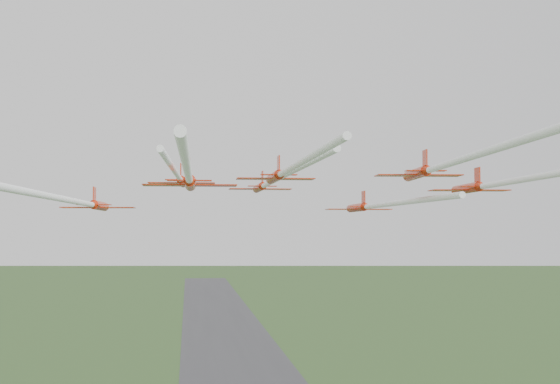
{
  "coord_description": "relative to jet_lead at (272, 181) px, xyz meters",
  "views": [
    {
      "loc": [
        -16.63,
        -95.72,
        45.24
      ],
      "look_at": [
        -5.69,
        -3.36,
        49.85
      ],
      "focal_mm": 50.0,
      "sensor_mm": 36.0,
      "label": 1
    }
  ],
  "objects": [
    {
      "name": "runway",
      "position": [
        6.41,
        201.58,
        -51.23
      ],
      "size": [
        38.0,
        900.0,
        0.04
      ],
      "primitive_type": "cube",
      "color": "#37373A",
      "rests_on": "ground"
    },
    {
      "name": "jet_row3_right",
      "position": [
        21.0,
        -23.73,
        -1.21
      ],
      "size": [
        9.08,
        62.88,
        2.7
      ],
      "rotation": [
        0.0,
        0.0,
        -0.05
      ],
      "color": "red"
    },
    {
      "name": "jet_row4_left",
      "position": [
        -10.17,
        -28.99,
        -1.52
      ],
      "size": [
        8.85,
        45.64,
        2.65
      ],
      "rotation": [
        0.0,
        0.0,
        -0.01
      ],
      "color": "red"
    },
    {
      "name": "jet_lead",
      "position": [
        0.0,
        0.0,
        0.0
      ],
      "size": [
        8.7,
        59.57,
        2.61
      ],
      "rotation": [
        0.0,
        0.0,
        0.01
      ],
      "color": "red"
    },
    {
      "name": "jet_row3_left",
      "position": [
        -20.46,
        -22.26,
        -3.35
      ],
      "size": [
        7.93,
        56.02,
        2.36
      ],
      "rotation": [
        0.0,
        0.0,
        -0.05
      ],
      "color": "red"
    },
    {
      "name": "jet_row3_mid",
      "position": [
        -0.51,
        -16.75,
        -0.04
      ],
      "size": [
        8.67,
        45.05,
        2.61
      ],
      "rotation": [
        0.0,
        0.0,
        0.01
      ],
      "color": "red"
    },
    {
      "name": "jet_row2_left",
      "position": [
        -11.31,
        -6.03,
        0.09
      ],
      "size": [
        8.33,
        45.7,
        2.48
      ],
      "rotation": [
        0.0,
        0.0,
        -0.03
      ],
      "color": "red"
    },
    {
      "name": "jet_row2_right",
      "position": [
        11.78,
        -3.83,
        -3.07
      ],
      "size": [
        8.4,
        43.61,
        2.52
      ],
      "rotation": [
        0.0,
        0.0,
        0.01
      ],
      "color": "red"
    },
    {
      "name": "jet_row4_right",
      "position": [
        10.37,
        -35.61,
        -0.66
      ],
      "size": [
        8.13,
        52.38,
        2.41
      ],
      "rotation": [
        0.0,
        0.0,
        -0.07
      ],
      "color": "red"
    }
  ]
}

